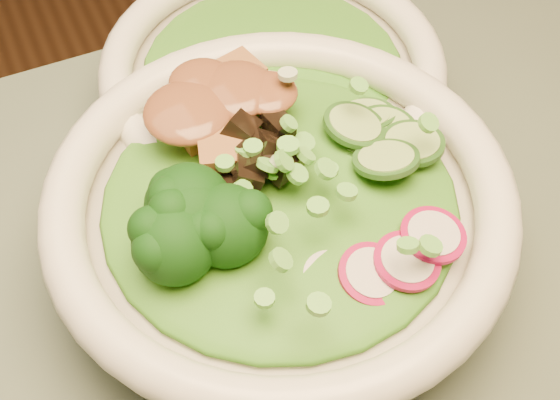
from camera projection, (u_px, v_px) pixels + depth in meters
name	position (u px, v px, depth m)	size (l,w,h in m)	color
salad_bowl	(280.00, 220.00, 0.51)	(0.30, 0.30, 0.08)	silver
side_bowl	(273.00, 84.00, 0.60)	(0.26, 0.26, 0.07)	silver
lettuce_bed	(280.00, 199.00, 0.49)	(0.23, 0.23, 0.03)	#256214
side_lettuce	(273.00, 65.00, 0.58)	(0.17, 0.17, 0.02)	#256214
broccoli_florets	(191.00, 245.00, 0.45)	(0.09, 0.08, 0.05)	black
radish_slices	(367.00, 267.00, 0.46)	(0.12, 0.04, 0.02)	#970B3E
cucumber_slices	(366.00, 130.00, 0.51)	(0.08, 0.08, 0.04)	#A6CA70
mushroom_heap	(266.00, 170.00, 0.49)	(0.08, 0.08, 0.04)	black
tofu_cubes	(212.00, 120.00, 0.52)	(0.10, 0.07, 0.04)	brown
peanut_sauce	(211.00, 105.00, 0.50)	(0.08, 0.06, 0.02)	brown
scallion_garnish	(280.00, 171.00, 0.47)	(0.22, 0.22, 0.03)	#62B640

